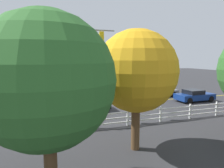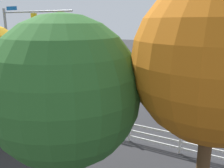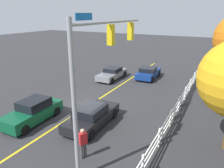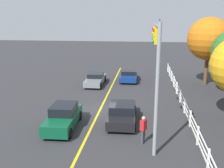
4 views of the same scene
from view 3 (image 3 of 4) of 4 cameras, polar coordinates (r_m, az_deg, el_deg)
ground_plane at (r=17.08m, az=-7.32°, el=-6.45°), size 120.00×120.00×0.00m
lane_center_stripe at (r=20.19m, az=-0.77°, el=-2.26°), size 28.00×0.16×0.01m
signal_assembly at (r=9.96m, az=-3.26°, el=5.96°), size 6.63×0.37×7.15m
car_0 at (r=24.26m, az=0.05°, el=2.82°), size 4.63×1.86×1.26m
car_1 at (r=15.67m, az=-20.33°, el=-6.94°), size 4.39×1.94×1.56m
car_2 at (r=14.35m, az=-5.44°, el=-8.46°), size 4.64×2.08×1.42m
car_3 at (r=24.87m, az=9.65°, el=2.97°), size 4.22×2.04×1.28m
pedestrian at (r=11.30m, az=-7.75°, el=-15.15°), size 0.48×0.42×1.69m
white_rail_fence at (r=17.03m, az=17.43°, el=-5.05°), size 26.10×0.10×1.15m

